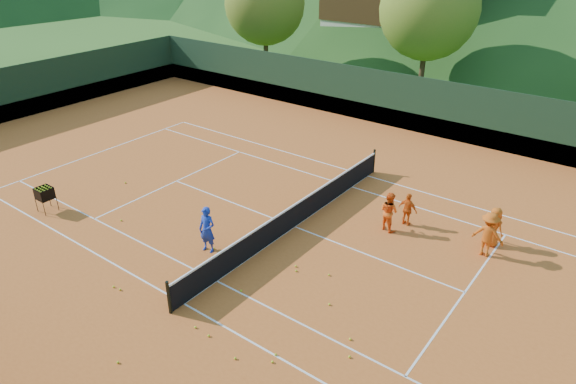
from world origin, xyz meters
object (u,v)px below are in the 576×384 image
Objects in this scene: student_b at (408,209)px; coach at (207,230)px; student_a at (389,211)px; tennis_net at (295,215)px; student_c at (494,227)px; student_d at (488,234)px; ball_hopper at (45,194)px.

coach is at bearing 56.78° from student_b.
tennis_net is (-2.81, -1.91, -0.24)m from student_a.
student_d reaches higher than student_c.
coach is 1.65× the size of ball_hopper.
student_a is at bearing 44.28° from student_c.
student_d is at bearing 26.31° from ball_hopper.
student_d is at bearing 25.17° from coach.
ball_hopper is (-6.97, -1.78, -0.08)m from coach.
student_b is 0.90× the size of student_c.
student_a is 1.16× the size of student_b.
student_a reaches higher than student_b.
student_d is at bearing -178.28° from student_b.
coach reaches higher than student_d.
coach reaches higher than student_c.
student_d is 6.65m from tennis_net.
student_a is at bearing 65.90° from student_b.
student_d is at bearing 21.11° from tennis_net.
student_b is (4.63, 5.65, -0.19)m from coach.
tennis_net is 12.07× the size of ball_hopper.
coach is 9.77m from student_c.
coach reaches higher than ball_hopper.
student_a is at bearing 39.19° from coach.
student_b is 2.98m from student_c.
coach reaches higher than student_a.
student_b is 1.28× the size of ball_hopper.
student_a is 0.12× the size of tennis_net.
ball_hopper is at bearing -175.95° from coach.
student_c is 0.12× the size of tennis_net.
student_c is (2.93, 0.53, 0.07)m from student_b.
coach is 1.04× the size of student_d.
tennis_net is at bearing 50.91° from student_a.
tennis_net is at bearing 45.26° from student_b.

